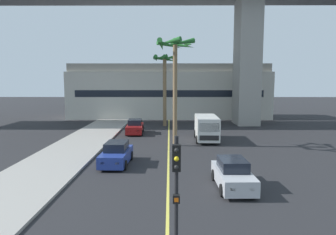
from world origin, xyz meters
The scene contains 10 objects.
sidewalk_left centered at (-8.00, 16.00, 0.07)m, with size 4.80×80.00×0.15m, color #9E9991.
lane_stripe_center centered at (0.00, 24.00, 0.00)m, with size 0.14×56.00×0.01m, color #DBCC4C.
pier_building_backdrop centered at (0.00, 47.54, 4.09)m, with size 30.72×8.04×8.30m.
car_queue_front centered at (3.50, 14.40, 0.72)m, with size 1.91×4.14×1.56m.
car_queue_second centered at (-3.59, 19.04, 0.72)m, with size 1.95×4.16×1.56m.
car_queue_third centered at (-3.72, 31.64, 0.72)m, with size 1.95×4.16×1.56m.
delivery_van centered at (3.65, 27.71, 1.29)m, with size 2.25×5.29×2.36m.
traffic_light_median_near centered at (0.28, 6.69, 2.71)m, with size 0.24×0.37×4.20m.
palm_tree_near_median centered at (0.57, 25.30, 7.57)m, with size 3.58×3.70×9.42m.
palm_tree_mid_median centered at (-0.53, 37.51, 6.87)m, with size 3.27×3.38×9.05m.
Camera 1 is at (0.08, -1.85, 5.74)m, focal length 33.13 mm.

